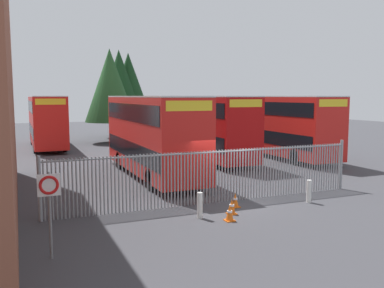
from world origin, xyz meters
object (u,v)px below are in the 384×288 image
at_px(bollard_near_left, 200,205).
at_px(traffic_cone_mid_forecourt, 230,213).
at_px(bollard_center_front, 309,191).
at_px(double_decker_bus_behind_fence_left, 206,125).
at_px(double_decker_bus_behind_fence_right, 280,124).
at_px(traffic_cone_near_kerb, 235,200).
at_px(traffic_cone_by_gate, 232,207).
at_px(speed_limit_sign_post, 49,195).
at_px(double_decker_bus_near_gate, 152,133).
at_px(double_decker_bus_far_back, 47,119).

relative_size(bollard_near_left, traffic_cone_mid_forecourt, 1.61).
xyz_separation_m(bollard_center_front, traffic_cone_mid_forecourt, (-4.26, -1.03, -0.19)).
distance_m(double_decker_bus_behind_fence_left, bollard_center_front, 12.66).
relative_size(double_decker_bus_behind_fence_right, traffic_cone_mid_forecourt, 18.32).
height_order(bollard_center_front, traffic_cone_near_kerb, bollard_center_front).
height_order(double_decker_bus_behind_fence_left, traffic_cone_by_gate, double_decker_bus_behind_fence_left).
distance_m(traffic_cone_by_gate, traffic_cone_near_kerb, 1.01).
xyz_separation_m(bollard_center_front, speed_limit_sign_post, (-10.36, -2.22, 1.30)).
xyz_separation_m(double_decker_bus_behind_fence_left, double_decker_bus_behind_fence_right, (5.31, -1.13, 0.00)).
xyz_separation_m(double_decker_bus_behind_fence_left, traffic_cone_mid_forecourt, (-5.30, -13.49, -2.13)).
relative_size(double_decker_bus_near_gate, traffic_cone_near_kerb, 18.32).
height_order(double_decker_bus_far_back, bollard_center_front, double_decker_bus_far_back).
bearing_deg(double_decker_bus_behind_fence_left, traffic_cone_near_kerb, -109.51).
bearing_deg(bollard_center_front, double_decker_bus_near_gate, 118.21).
bearing_deg(bollard_center_front, bollard_near_left, -176.63).
bearing_deg(double_decker_bus_behind_fence_right, bollard_near_left, -134.54).
distance_m(bollard_near_left, traffic_cone_by_gate, 1.32).
relative_size(double_decker_bus_behind_fence_left, traffic_cone_mid_forecourt, 18.32).
distance_m(double_decker_bus_far_back, bollard_center_front, 25.44).
bearing_deg(traffic_cone_mid_forecourt, traffic_cone_near_kerb, 55.36).
xyz_separation_m(double_decker_bus_behind_fence_right, traffic_cone_near_kerb, (-9.54, -10.81, -2.13)).
height_order(double_decker_bus_behind_fence_right, traffic_cone_near_kerb, double_decker_bus_behind_fence_right).
bearing_deg(double_decker_bus_near_gate, speed_limit_sign_post, -120.66).
bearing_deg(bollard_center_front, double_decker_bus_far_back, 110.17).
relative_size(bollard_near_left, traffic_cone_by_gate, 1.61).
height_order(traffic_cone_by_gate, traffic_cone_near_kerb, same).
distance_m(double_decker_bus_near_gate, traffic_cone_mid_forecourt, 9.28).
height_order(bollard_center_front, speed_limit_sign_post, speed_limit_sign_post).
height_order(double_decker_bus_far_back, bollard_near_left, double_decker_bus_far_back).
bearing_deg(speed_limit_sign_post, traffic_cone_near_kerb, 20.95).
xyz_separation_m(double_decker_bus_near_gate, traffic_cone_by_gate, (0.51, -8.31, -2.13)).
relative_size(bollard_near_left, speed_limit_sign_post, 0.40).
height_order(double_decker_bus_behind_fence_right, double_decker_bus_far_back, same).
bearing_deg(double_decker_bus_behind_fence_right, double_decker_bus_behind_fence_left, 167.94).
bearing_deg(traffic_cone_by_gate, bollard_center_front, 4.52).
bearing_deg(double_decker_bus_far_back, traffic_cone_by_gate, -78.37).
relative_size(double_decker_bus_far_back, traffic_cone_by_gate, 18.32).
distance_m(double_decker_bus_behind_fence_left, traffic_cone_mid_forecourt, 14.65).
xyz_separation_m(traffic_cone_mid_forecourt, speed_limit_sign_post, (-6.10, -1.20, 1.49)).
bearing_deg(traffic_cone_by_gate, traffic_cone_mid_forecourt, -123.26).
relative_size(double_decker_bus_far_back, bollard_near_left, 11.38).
bearing_deg(double_decker_bus_far_back, traffic_cone_near_kerb, -76.58).
distance_m(double_decker_bus_behind_fence_right, bollard_near_left, 16.43).
height_order(double_decker_bus_behind_fence_right, bollard_near_left, double_decker_bus_behind_fence_right).
height_order(double_decker_bus_near_gate, bollard_near_left, double_decker_bus_near_gate).
xyz_separation_m(double_decker_bus_behind_fence_left, bollard_near_left, (-6.13, -12.76, -1.95)).
distance_m(double_decker_bus_near_gate, traffic_cone_near_kerb, 7.86).
distance_m(double_decker_bus_behind_fence_right, traffic_cone_mid_forecourt, 16.42).
xyz_separation_m(traffic_cone_near_kerb, speed_limit_sign_post, (-7.17, -2.74, 1.49)).
bearing_deg(traffic_cone_by_gate, double_decker_bus_behind_fence_left, 69.29).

